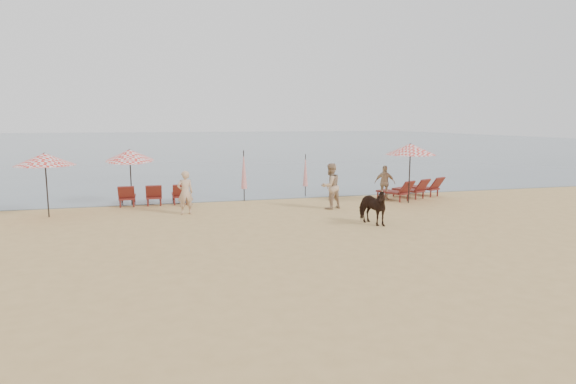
% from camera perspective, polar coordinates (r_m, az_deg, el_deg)
% --- Properties ---
extents(ground, '(120.00, 120.00, 0.00)m').
position_cam_1_polar(ground, '(13.32, 5.63, -7.76)').
color(ground, tan).
rests_on(ground, ground).
extents(sea, '(160.00, 140.00, 0.06)m').
position_cam_1_polar(sea, '(92.15, -12.24, 5.96)').
color(sea, '#51606B').
rests_on(sea, ground).
extents(lounger_cluster_left, '(2.96, 1.76, 0.65)m').
position_cam_1_polar(lounger_cluster_left, '(22.18, -15.61, -0.31)').
color(lounger_cluster_left, maroon).
rests_on(lounger_cluster_left, ground).
extents(lounger_cluster_right, '(3.50, 2.85, 0.67)m').
position_cam_1_polar(lounger_cluster_right, '(23.96, 14.53, 0.40)').
color(lounger_cluster_right, maroon).
rests_on(lounger_cluster_right, ground).
extents(umbrella_open_left_a, '(2.20, 2.20, 2.50)m').
position_cam_1_polar(umbrella_open_left_a, '(20.58, -26.87, 3.48)').
color(umbrella_open_left_a, black).
rests_on(umbrella_open_left_a, ground).
extents(umbrella_open_left_b, '(2.02, 2.06, 2.57)m').
position_cam_1_polar(umbrella_open_left_b, '(22.11, -18.25, 4.18)').
color(umbrella_open_left_b, black).
rests_on(umbrella_open_left_b, ground).
extents(umbrella_open_right, '(2.23, 2.23, 2.71)m').
position_cam_1_polar(umbrella_open_right, '(22.28, 14.30, 4.94)').
color(umbrella_open_right, black).
rests_on(umbrella_open_right, ground).
extents(umbrella_closed_left, '(0.29, 0.29, 2.36)m').
position_cam_1_polar(umbrella_closed_left, '(22.34, -5.25, 2.62)').
color(umbrella_closed_left, black).
rests_on(umbrella_closed_left, ground).
extents(umbrella_closed_right, '(0.25, 0.25, 2.08)m').
position_cam_1_polar(umbrella_closed_right, '(23.68, 2.08, 2.56)').
color(umbrella_closed_right, black).
rests_on(umbrella_closed_right, ground).
extents(cow, '(1.15, 1.69, 1.30)m').
position_cam_1_polar(cow, '(17.53, 9.83, -1.72)').
color(cow, black).
rests_on(cow, ground).
extents(beachgoer_left, '(0.70, 0.52, 1.75)m').
position_cam_1_polar(beachgoer_left, '(19.58, -12.08, -0.06)').
color(beachgoer_left, tan).
rests_on(beachgoer_left, ground).
extents(beachgoer_right_a, '(1.14, 1.02, 1.94)m').
position_cam_1_polar(beachgoer_right_a, '(20.40, 5.06, 0.70)').
color(beachgoer_right_a, tan).
rests_on(beachgoer_right_a, ground).
extents(beachgoer_right_b, '(1.02, 0.86, 1.63)m').
position_cam_1_polar(beachgoer_right_b, '(23.07, 11.41, 1.08)').
color(beachgoer_right_b, tan).
rests_on(beachgoer_right_b, ground).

